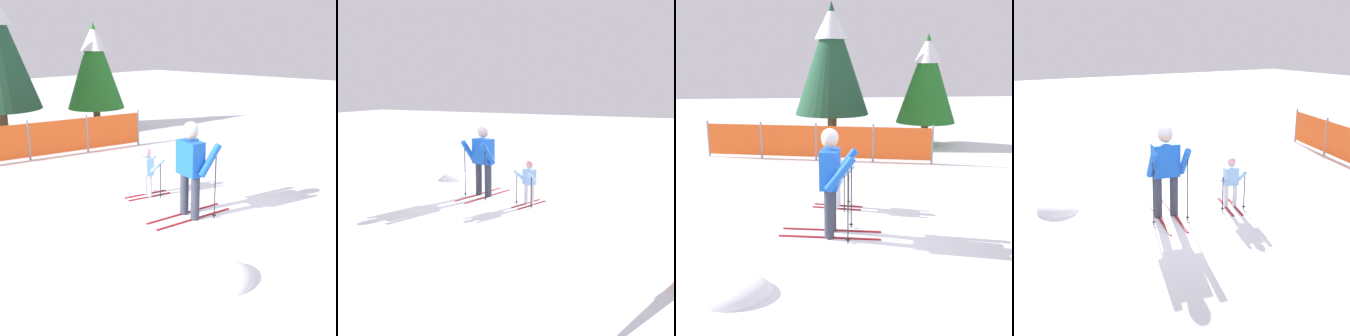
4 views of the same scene
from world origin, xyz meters
The scene contains 4 objects.
ground_plane centered at (0.00, 0.00, 0.00)m, with size 60.00×60.00×0.00m, color white.
skier_adult centered at (-0.21, 0.26, 1.07)m, with size 1.74×0.84×1.80m.
skier_child centered at (0.04, 1.61, 0.61)m, with size 1.01×0.57×1.05m.
snow_mound centered at (-1.60, -1.47, 0.00)m, with size 0.98×0.83×0.39m, color white.
Camera 4 is at (6.45, -3.32, 3.33)m, focal length 45.00 mm.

